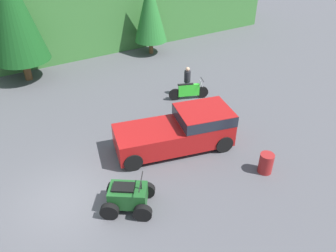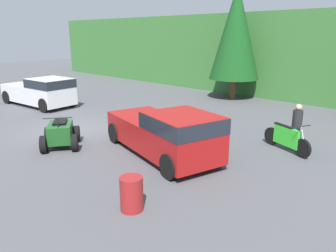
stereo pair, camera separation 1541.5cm
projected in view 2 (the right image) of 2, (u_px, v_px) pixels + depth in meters
ground_plane at (71, 130)px, 15.03m from camera, size 80.00×80.00×0.00m
hillside_backdrop at (253, 53)px, 25.37m from camera, size 44.00×6.00×5.67m
tree_left at (236, 32)px, 21.18m from camera, size 3.27×3.27×7.43m
pickup_truck_red at (167, 132)px, 11.49m from camera, size 5.49×3.20×1.76m
pickup_truck_second at (42, 91)px, 19.73m from camera, size 5.32×2.61×1.76m
dirt_bike at (286, 138)px, 12.23m from camera, size 2.17×1.02×1.17m
quad_atv at (61, 134)px, 12.64m from camera, size 2.24×2.12×1.30m
rider_person at (297, 125)px, 12.28m from camera, size 0.38×0.39×1.76m
steel_barrel at (132, 194)px, 8.10m from camera, size 0.58×0.58×0.88m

